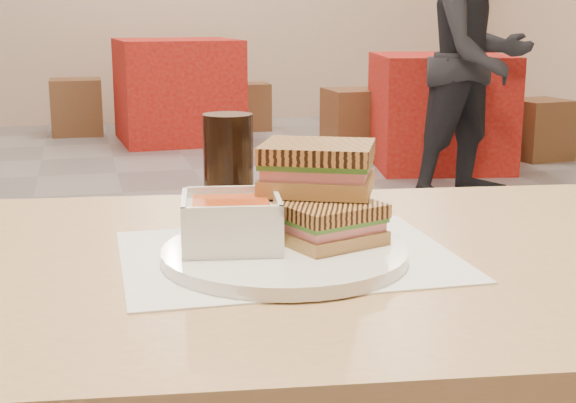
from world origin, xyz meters
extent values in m
cube|color=tan|center=(0.11, -2.00, 0.73)|extent=(1.28, 0.85, 0.03)
cube|color=white|center=(0.01, -1.99, 0.75)|extent=(0.39, 0.31, 0.00)
cylinder|color=white|center=(0.00, -2.01, 0.76)|extent=(0.29, 0.29, 0.02)
cube|color=white|center=(-0.05, -1.98, 0.79)|extent=(0.13, 0.13, 0.05)
cube|color=#D65421|center=(-0.05, -1.98, 0.82)|extent=(0.10, 0.10, 0.01)
cube|color=white|center=(0.00, -1.99, 0.82)|extent=(0.02, 0.11, 0.01)
cube|color=white|center=(-0.11, -1.98, 0.82)|extent=(0.02, 0.11, 0.01)
cube|color=white|center=(-0.05, -1.93, 0.82)|extent=(0.11, 0.02, 0.01)
cube|color=white|center=(-0.06, -2.04, 0.82)|extent=(0.11, 0.02, 0.01)
cube|color=#A87E44|center=(0.06, -2.00, 0.78)|extent=(0.13, 0.12, 0.02)
cube|color=#D97E7F|center=(0.06, -2.00, 0.79)|extent=(0.12, 0.11, 0.01)
cube|color=#386B23|center=(0.06, -2.00, 0.80)|extent=(0.13, 0.12, 0.01)
cube|color=#A46F36|center=(0.06, -2.00, 0.81)|extent=(0.13, 0.12, 0.02)
cube|color=#A87E44|center=(0.06, -1.94, 0.83)|extent=(0.17, 0.16, 0.02)
cube|color=#D97E7F|center=(0.06, -1.94, 0.84)|extent=(0.16, 0.14, 0.01)
cube|color=#386B23|center=(0.06, -1.94, 0.85)|extent=(0.16, 0.15, 0.01)
cube|color=#A46F36|center=(0.06, -1.94, 0.87)|extent=(0.17, 0.16, 0.02)
cylinder|color=black|center=(-0.02, -1.80, 0.82)|extent=(0.07, 0.07, 0.15)
cube|color=#A4291E|center=(2.14, 2.20, 0.38)|extent=(1.00, 1.00, 0.75)
cube|color=#A4291E|center=(0.56, 3.78, 0.41)|extent=(0.98, 0.98, 0.82)
cube|color=brown|center=(1.75, 2.78, 0.24)|extent=(0.44, 0.44, 0.48)
cube|color=brown|center=(2.96, 2.30, 0.21)|extent=(0.43, 0.43, 0.42)
cube|color=brown|center=(-0.24, 4.34, 0.24)|extent=(0.42, 0.42, 0.47)
cube|color=brown|center=(1.24, 4.27, 0.21)|extent=(0.37, 0.37, 0.41)
imported|color=black|center=(1.96, 1.31, 0.78)|extent=(0.91, 0.81, 1.56)
camera|label=1|loc=(-0.22, -2.89, 1.03)|focal=51.12mm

